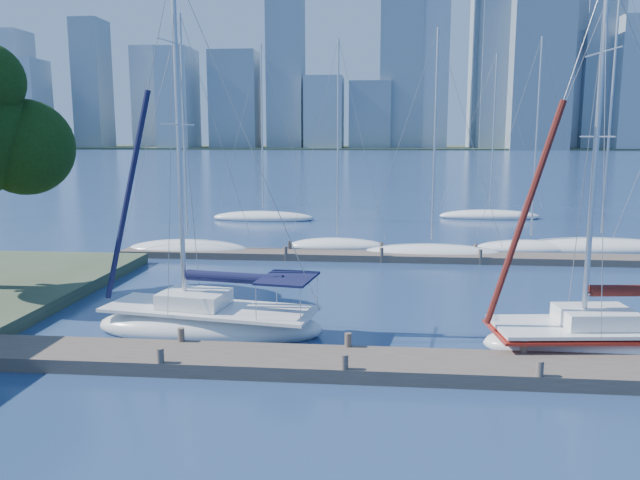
# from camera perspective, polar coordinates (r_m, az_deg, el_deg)

# --- Properties ---
(ground) EXTENTS (700.00, 700.00, 0.00)m
(ground) POSITION_cam_1_polar(r_m,az_deg,el_deg) (17.78, 2.42, -11.86)
(ground) COLOR navy
(ground) RESTS_ON ground
(near_dock) EXTENTS (26.00, 2.00, 0.40)m
(near_dock) POSITION_cam_1_polar(r_m,az_deg,el_deg) (17.70, 2.42, -11.26)
(near_dock) COLOR #493E35
(near_dock) RESTS_ON ground
(far_dock) EXTENTS (30.00, 1.80, 0.36)m
(far_dock) POSITION_cam_1_polar(r_m,az_deg,el_deg) (33.16, 7.36, -1.51)
(far_dock) COLOR #493E35
(far_dock) RESTS_ON ground
(far_shore) EXTENTS (800.00, 100.00, 1.50)m
(far_shore) POSITION_cam_1_polar(r_m,az_deg,el_deg) (336.60, 5.38, 8.38)
(far_shore) COLOR #38472D
(far_shore) RESTS_ON ground
(sailboat_navy) EXTENTS (7.85, 3.64, 12.23)m
(sailboat_navy) POSITION_cam_1_polar(r_m,az_deg,el_deg) (20.95, -10.10, -5.75)
(sailboat_navy) COLOR white
(sailboat_navy) RESTS_ON ground
(sailboat_maroon) EXTENTS (7.78, 3.29, 11.54)m
(sailboat_maroon) POSITION_cam_1_polar(r_m,az_deg,el_deg) (20.73, 25.13, -6.92)
(sailboat_maroon) COLOR white
(sailboat_maroon) RESTS_ON ground
(bg_boat_0) EXTENTS (7.23, 4.16, 13.16)m
(bg_boat_0) POSITION_cam_1_polar(r_m,az_deg,el_deg) (35.27, -11.96, -0.80)
(bg_boat_0) COLOR white
(bg_boat_0) RESTS_ON ground
(bg_boat_1) EXTENTS (5.96, 3.51, 12.03)m
(bg_boat_1) POSITION_cam_1_polar(r_m,az_deg,el_deg) (36.03, 1.61, -0.45)
(bg_boat_1) COLOR white
(bg_boat_1) RESTS_ON ground
(bg_boat_2) EXTENTS (7.72, 5.03, 12.26)m
(bg_boat_2) POSITION_cam_1_polar(r_m,az_deg,el_deg) (34.04, 10.15, -1.16)
(bg_boat_2) COLOR white
(bg_boat_2) RESTS_ON ground
(bg_boat_3) EXTENTS (6.08, 2.10, 12.04)m
(bg_boat_3) POSITION_cam_1_polar(r_m,az_deg,el_deg) (37.11, 18.68, -0.65)
(bg_boat_3) COLOR white
(bg_boat_3) RESTS_ON ground
(bg_boat_4) EXTENTS (9.78, 3.68, 15.76)m
(bg_boat_4) POSITION_cam_1_polar(r_m,az_deg,el_deg) (38.35, 24.27, -0.61)
(bg_boat_4) COLOR white
(bg_boat_4) RESTS_ON ground
(bg_boat_6) EXTENTS (8.15, 4.32, 13.55)m
(bg_boat_6) POSITION_cam_1_polar(r_m,az_deg,el_deg) (48.56, -5.19, 2.12)
(bg_boat_6) COLOR white
(bg_boat_6) RESTS_ON ground
(bg_boat_7) EXTENTS (8.09, 4.17, 12.99)m
(bg_boat_7) POSITION_cam_1_polar(r_m,az_deg,el_deg) (51.15, 15.25, 2.19)
(bg_boat_7) COLOR white
(bg_boat_7) RESTS_ON ground
(skyline) EXTENTS (503.94, 51.31, 104.42)m
(skyline) POSITION_cam_1_polar(r_m,az_deg,el_deg) (309.11, 9.67, 14.71)
(skyline) COLOR gray
(skyline) RESTS_ON ground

